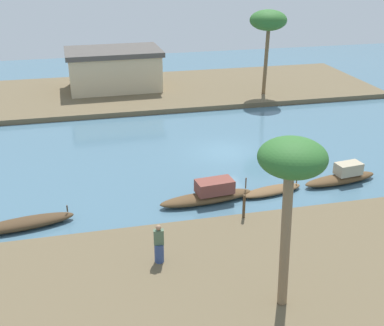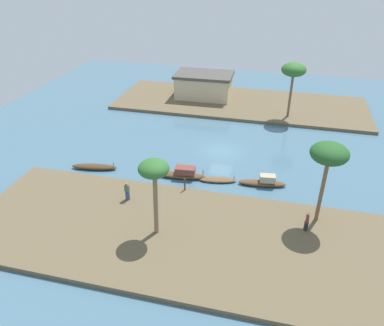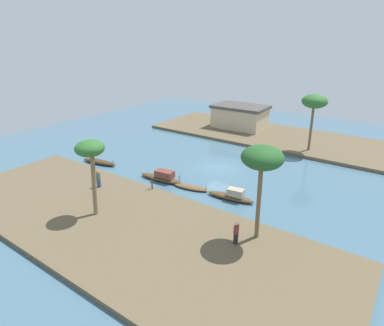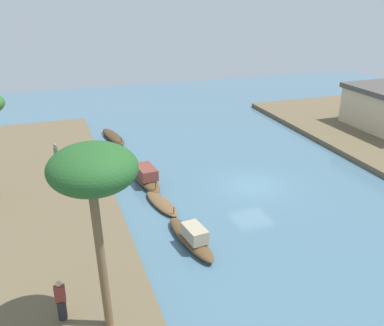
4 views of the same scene
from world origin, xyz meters
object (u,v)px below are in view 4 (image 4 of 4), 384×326
Objects in this scene: sampan_midstream at (113,137)px; sampan_foreground at (191,237)px; person_on_near_bank at (56,157)px; person_by_mooring at (61,302)px; sampan_with_red_awning at (162,203)px; mooring_post at (105,179)px; palm_tree_left_far at (93,172)px; sampan_upstream_small at (145,176)px.

sampan_foreground is (17.60, 1.10, 0.14)m from sampan_midstream.
person_on_near_bank is 15.65m from person_by_mooring.
sampan_midstream is 2.85× the size of person_by_mooring.
sampan_midstream is at bearing -102.28° from person_by_mooring.
sampan_with_red_awning is 2.17× the size of person_on_near_bank.
mooring_post is at bearing -142.25° from person_on_near_bank.
palm_tree_left_far is at bearing -36.90° from sampan_with_red_awning.
sampan_with_red_awning is at bearing 153.52° from palm_tree_left_far.
mooring_post is at bearing -75.26° from sampan_upstream_small.
person_on_near_bank is (-3.64, -5.44, 0.69)m from sampan_upstream_small.
palm_tree_left_far reaches higher than sampan_upstream_small.
sampan_foreground reaches higher than sampan_midstream.
sampan_midstream is 10.72m from mooring_post.
sampan_foreground is 0.66× the size of palm_tree_left_far.
person_by_mooring is (21.48, -5.42, 0.92)m from sampan_midstream.
person_by_mooring is at bearing -66.51° from sampan_foreground.
sampan_upstream_small reaches higher than sampan_foreground.
sampan_upstream_small is 8.14m from sampan_foreground.
sampan_upstream_small is 6.58m from person_on_near_bank.
sampan_with_red_awning is at bearing 177.33° from sampan_foreground.
sampan_with_red_awning is at bearing -134.98° from person_on_near_bank.
mooring_post reaches higher than sampan_midstream.
palm_tree_left_far is (16.52, 0.99, 5.50)m from person_on_near_bank.
person_on_near_bank is at bearing -49.10° from sampan_midstream.
palm_tree_left_far is (22.36, -3.87, 6.39)m from sampan_midstream.
sampan_midstream is at bearing 178.00° from sampan_upstream_small.
sampan_upstream_small is 14.97m from palm_tree_left_far.
sampan_foreground is 2.69× the size of person_on_near_bank.
palm_tree_left_far is at bearing -19.12° from sampan_midstream.
person_by_mooring is 11.48m from mooring_post.
sampan_upstream_small is 1.38× the size of sampan_with_red_awning.
palm_tree_left_far is at bearing -53.51° from sampan_foreground.
sampan_foreground is at bearing 133.77° from palm_tree_left_far.
person_by_mooring is (8.37, -6.16, 1.00)m from sampan_with_red_awning.
sampan_with_red_awning is 9.23m from person_on_near_bank.
sampan_upstream_small is at bearing 110.26° from mooring_post.
person_by_mooring is at bearing -23.46° from sampan_midstream.
person_by_mooring reaches higher than sampan_with_red_awning.
sampan_upstream_small is at bearing 160.95° from palm_tree_left_far.
mooring_post is (1.01, -2.73, 0.58)m from sampan_upstream_small.
sampan_upstream_small is 2.96m from mooring_post.
sampan_upstream_small is (9.47, 0.58, 0.20)m from sampan_midstream.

